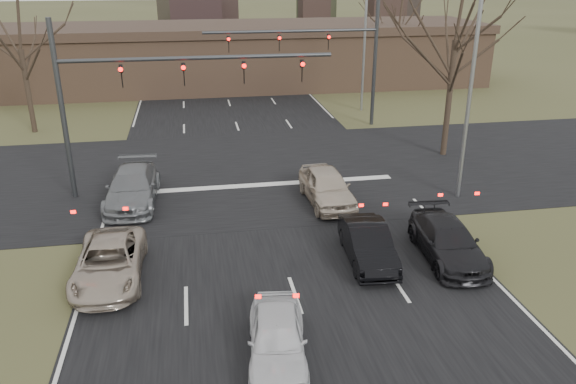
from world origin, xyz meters
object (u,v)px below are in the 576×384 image
object	(u,v)px
car_black_hatch	(368,244)
car_charcoal_sedan	(448,241)
streetlight_right_far	(363,33)
building	(245,55)
car_grey_ahead	(132,187)
car_silver_ahead	(327,186)
streetlight_right_near	(468,76)
car_silver_suv	(109,262)
car_white_sedan	(277,338)
mast_arm_far	(333,50)
mast_arm_near	(137,86)

from	to	relation	value
car_black_hatch	car_charcoal_sedan	bearing A→B (deg)	-2.09
car_black_hatch	streetlight_right_far	bearing A→B (deg)	78.11
building	car_charcoal_sedan	size ratio (longest dim) A/B	9.08
streetlight_right_far	car_grey_ahead	size ratio (longest dim) A/B	1.90
car_black_hatch	car_silver_ahead	xyz separation A→B (m)	(-0.18, 5.50, 0.10)
streetlight_right_near	car_silver_suv	size ratio (longest dim) A/B	2.10
car_white_sedan	car_black_hatch	world-z (taller)	car_black_hatch
car_silver_suv	car_white_sedan	distance (m)	7.10
mast_arm_far	car_black_hatch	xyz separation A→B (m)	(-3.18, -18.14, -4.34)
streetlight_right_near	streetlight_right_far	distance (m)	17.01
car_white_sedan	car_silver_ahead	world-z (taller)	car_silver_ahead
streetlight_right_near	car_grey_ahead	size ratio (longest dim) A/B	1.90
building	streetlight_right_near	world-z (taller)	streetlight_right_near
streetlight_right_far	car_silver_ahead	bearing A→B (deg)	-111.33
mast_arm_near	car_white_sedan	size ratio (longest dim) A/B	3.13
mast_arm_near	car_white_sedan	bearing A→B (deg)	-72.20
mast_arm_far	car_charcoal_sedan	xyz separation A→B (m)	(-0.26, -18.46, -4.34)
car_grey_ahead	car_silver_ahead	distance (m)	8.71
mast_arm_near	car_charcoal_sedan	xyz separation A→B (m)	(11.15, -8.46, -4.39)
mast_arm_far	car_grey_ahead	xyz separation A→B (m)	(-11.95, -11.19, -4.25)
car_black_hatch	car_charcoal_sedan	size ratio (longest dim) A/B	0.89
mast_arm_near	car_silver_ahead	world-z (taller)	mast_arm_near
building	car_grey_ahead	distance (m)	27.38
car_silver_suv	car_grey_ahead	size ratio (longest dim) A/B	0.91
mast_arm_near	car_silver_suv	size ratio (longest dim) A/B	2.54
car_grey_ahead	car_silver_ahead	size ratio (longest dim) A/B	1.15
streetlight_right_far	car_black_hatch	distance (m)	23.54
mast_arm_far	car_charcoal_sedan	distance (m)	18.96
building	car_white_sedan	bearing A→B (deg)	-94.60
car_white_sedan	mast_arm_near	bearing A→B (deg)	114.97
car_grey_ahead	streetlight_right_far	bearing A→B (deg)	47.79
building	car_charcoal_sedan	bearing A→B (deg)	-83.31
mast_arm_far	car_charcoal_sedan	world-z (taller)	mast_arm_far
mast_arm_far	mast_arm_near	bearing A→B (deg)	-138.78
car_grey_ahead	streetlight_right_near	bearing A→B (deg)	-4.49
car_black_hatch	car_grey_ahead	distance (m)	11.19
streetlight_right_far	car_grey_ahead	world-z (taller)	streetlight_right_far
streetlight_right_near	car_grey_ahead	world-z (taller)	streetlight_right_near
car_black_hatch	car_charcoal_sedan	xyz separation A→B (m)	(2.92, -0.31, -0.00)
mast_arm_near	streetlight_right_near	world-z (taller)	streetlight_right_near
mast_arm_far	car_silver_suv	bearing A→B (deg)	-124.26
car_silver_suv	mast_arm_far	bearing A→B (deg)	56.26
streetlight_right_near	car_silver_suv	bearing A→B (deg)	-161.72
mast_arm_near	streetlight_right_far	world-z (taller)	streetlight_right_far
streetlight_right_near	car_white_sedan	distance (m)	14.89
building	car_silver_ahead	xyz separation A→B (m)	(0.82, -27.64, -1.89)
mast_arm_far	car_silver_ahead	bearing A→B (deg)	-104.89
car_silver_suv	car_white_sedan	size ratio (longest dim) A/B	1.23
building	car_black_hatch	size ratio (longest dim) A/B	10.25
mast_arm_near	car_grey_ahead	xyz separation A→B (m)	(-0.53, -1.19, -4.31)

